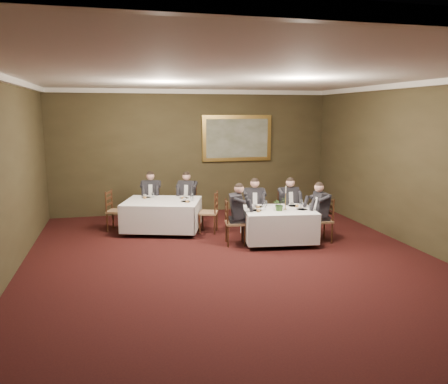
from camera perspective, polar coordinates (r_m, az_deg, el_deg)
name	(u,v)px	position (r m, az deg, el deg)	size (l,w,h in m)	color
ground	(240,269)	(8.21, 2.05, -10.06)	(10.00, 10.00, 0.00)	black
ceiling	(241,75)	(7.72, 2.22, 15.07)	(8.00, 10.00, 0.10)	silver
back_wall	(193,152)	(12.63, -4.05, 5.26)	(8.00, 0.10, 3.50)	#332C19
front_wall	(438,277)	(3.38, 26.17, -9.97)	(8.00, 0.10, 3.50)	#332C19
right_wall	(433,169)	(9.66, 25.66, 2.71)	(0.10, 10.00, 3.50)	#332C19
crown_molding	(241,78)	(7.72, 2.22, 14.62)	(8.00, 10.00, 0.12)	white
table_main	(279,223)	(9.75, 7.14, -4.07)	(1.70, 1.38, 0.67)	black
table_second	(162,213)	(10.72, -8.06, -2.77)	(2.12, 1.84, 0.67)	black
chair_main_backleft	(254,222)	(10.47, 3.92, -3.94)	(0.51, 0.49, 1.00)	olive
diner_main_backleft	(254,213)	(10.40, 3.94, -2.74)	(0.48, 0.55, 1.35)	black
chair_main_backright	(288,221)	(10.64, 8.33, -3.80)	(0.44, 0.42, 1.00)	olive
diner_main_backright	(288,212)	(10.58, 8.38, -2.61)	(0.42, 0.48, 1.35)	black
chair_main_endleft	(235,232)	(9.62, 1.41, -5.20)	(0.47, 0.49, 1.00)	olive
diner_main_endleft	(235,222)	(9.57, 1.48, -3.88)	(0.53, 0.46, 1.35)	black
chair_main_endright	(321,229)	(10.06, 12.58, -4.76)	(0.43, 0.44, 1.00)	olive
diner_main_endright	(321,219)	(10.00, 12.57, -3.50)	(0.48, 0.42, 1.35)	black
chair_sec_backleft	(152,211)	(11.74, -9.43, -2.49)	(0.50, 0.48, 1.00)	olive
diner_sec_backleft	(151,203)	(11.68, -9.47, -1.41)	(0.47, 0.53, 1.35)	black
chair_sec_backright	(188,212)	(11.55, -4.75, -2.59)	(0.57, 0.55, 1.00)	olive
diner_sec_backright	(188,203)	(11.49, -4.78, -1.49)	(0.55, 0.59, 1.35)	black
chair_sec_endright	(209,221)	(10.58, -1.99, -3.77)	(0.55, 0.56, 1.00)	olive
chair_sec_endleft	(117,219)	(11.05, -13.84, -3.46)	(0.55, 0.56, 1.00)	olive
centerpiece	(279,204)	(9.53, 7.24, -1.51)	(0.28, 0.24, 0.31)	#2D5926
candlestick	(285,201)	(9.66, 8.03, -1.12)	(0.08, 0.08, 0.53)	#B18236
place_setting_table_main	(260,205)	(9.94, 4.66, -1.69)	(0.33, 0.31, 0.14)	white
place_setting_table_second	(148,196)	(11.14, -9.89, -0.50)	(0.33, 0.31, 0.14)	white
painting	(237,138)	(12.82, 1.71, 7.04)	(2.07, 0.09, 1.33)	#D8A04F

